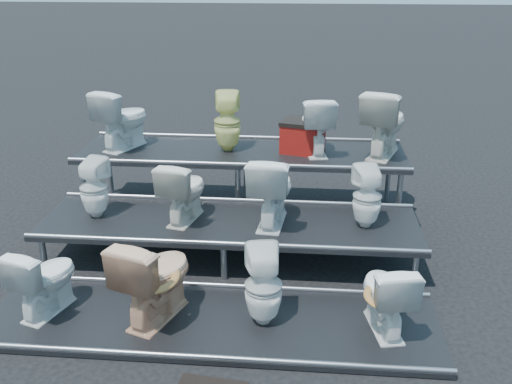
# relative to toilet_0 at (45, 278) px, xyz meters

# --- Properties ---
(ground) EXTENTS (80.00, 80.00, 0.00)m
(ground) POSITION_rel_toilet_0_xyz_m (1.57, 1.30, -0.41)
(ground) COLOR black
(ground) RESTS_ON ground
(tier_front) EXTENTS (4.20, 1.20, 0.06)m
(tier_front) POSITION_rel_toilet_0_xyz_m (1.57, 0.00, -0.38)
(tier_front) COLOR black
(tier_front) RESTS_ON ground
(tier_mid) EXTENTS (4.20, 1.20, 0.46)m
(tier_mid) POSITION_rel_toilet_0_xyz_m (1.57, 1.30, -0.18)
(tier_mid) COLOR black
(tier_mid) RESTS_ON ground
(tier_back) EXTENTS (4.20, 1.20, 0.86)m
(tier_back) POSITION_rel_toilet_0_xyz_m (1.57, 2.60, 0.02)
(tier_back) COLOR black
(tier_back) RESTS_ON ground
(toilet_0) EXTENTS (0.58, 0.77, 0.70)m
(toilet_0) POSITION_rel_toilet_0_xyz_m (0.00, 0.00, 0.00)
(toilet_0) COLOR white
(toilet_0) RESTS_ON tier_front
(toilet_1) EXTENTS (0.74, 0.95, 0.85)m
(toilet_1) POSITION_rel_toilet_0_xyz_m (1.06, 0.00, 0.08)
(toilet_1) COLOR #E3A680
(toilet_1) RESTS_ON tier_front
(toilet_2) EXTENTS (0.40, 0.40, 0.76)m
(toilet_2) POSITION_rel_toilet_0_xyz_m (2.05, 0.00, 0.03)
(toilet_2) COLOR white
(toilet_2) RESTS_ON tier_front
(toilet_3) EXTENTS (0.52, 0.76, 0.71)m
(toilet_3) POSITION_rel_toilet_0_xyz_m (3.14, 0.00, 0.00)
(toilet_3) COLOR white
(toilet_3) RESTS_ON tier_front
(toilet_4) EXTENTS (0.38, 0.38, 0.68)m
(toilet_4) POSITION_rel_toilet_0_xyz_m (0.05, 1.30, 0.39)
(toilet_4) COLOR white
(toilet_4) RESTS_ON tier_mid
(toilet_5) EXTENTS (0.54, 0.76, 0.70)m
(toilet_5) POSITION_rel_toilet_0_xyz_m (1.07, 1.30, 0.40)
(toilet_5) COLOR silver
(toilet_5) RESTS_ON tier_mid
(toilet_6) EXTENTS (0.52, 0.82, 0.80)m
(toilet_6) POSITION_rel_toilet_0_xyz_m (2.04, 1.30, 0.45)
(toilet_6) COLOR white
(toilet_6) RESTS_ON tier_mid
(toilet_7) EXTENTS (0.38, 0.38, 0.69)m
(toilet_7) POSITION_rel_toilet_0_xyz_m (3.07, 1.30, 0.40)
(toilet_7) COLOR white
(toilet_7) RESTS_ON tier_mid
(toilet_8) EXTENTS (0.72, 0.88, 0.78)m
(toilet_8) POSITION_rel_toilet_0_xyz_m (0.01, 2.60, 0.84)
(toilet_8) COLOR white
(toilet_8) RESTS_ON tier_back
(toilet_9) EXTENTS (0.38, 0.38, 0.77)m
(toilet_9) POSITION_rel_toilet_0_xyz_m (1.39, 2.60, 0.83)
(toilet_9) COLOR #E9E889
(toilet_9) RESTS_ON tier_back
(toilet_10) EXTENTS (0.52, 0.78, 0.74)m
(toilet_10) POSITION_rel_toilet_0_xyz_m (2.51, 2.60, 0.82)
(toilet_10) COLOR white
(toilet_10) RESTS_ON tier_back
(toilet_11) EXTENTS (0.74, 0.94, 0.85)m
(toilet_11) POSITION_rel_toilet_0_xyz_m (3.36, 2.60, 0.87)
(toilet_11) COLOR silver
(toilet_11) RESTS_ON tier_back
(red_crate) EXTENTS (0.59, 0.52, 0.36)m
(red_crate) POSITION_rel_toilet_0_xyz_m (2.35, 2.63, 0.63)
(red_crate) COLOR maroon
(red_crate) RESTS_ON tier_back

